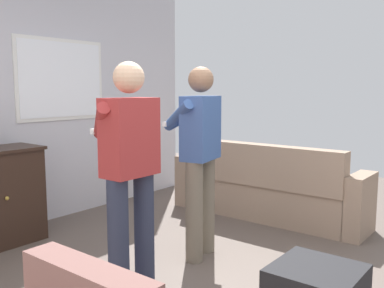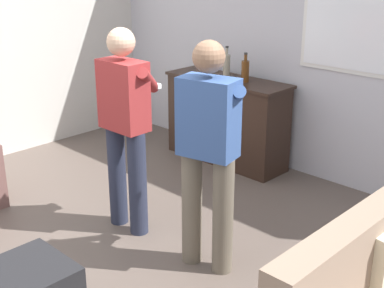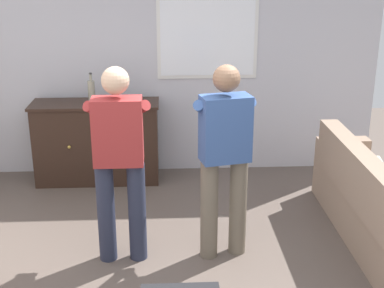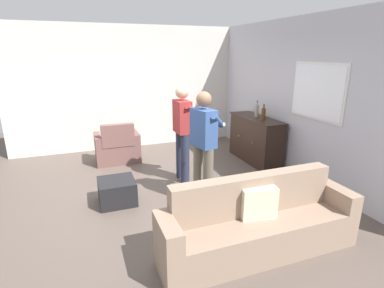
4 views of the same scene
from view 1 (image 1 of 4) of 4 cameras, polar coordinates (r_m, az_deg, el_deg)
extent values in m
cube|color=silver|center=(4.88, -23.14, 5.72)|extent=(5.20, 0.12, 2.80)
cube|color=silver|center=(5.14, -17.02, 8.20)|extent=(1.15, 0.02, 0.92)
cube|color=white|center=(5.14, -16.99, 8.20)|extent=(1.07, 0.03, 0.84)
cube|color=gray|center=(5.10, 9.78, -7.28)|extent=(0.55, 1.98, 0.42)
cube|color=gray|center=(4.83, 8.73, -2.73)|extent=(0.18, 1.98, 0.46)
cube|color=gray|center=(5.64, 0.19, -4.59)|extent=(0.55, 0.18, 0.64)
cube|color=gray|center=(4.68, 21.50, -7.65)|extent=(0.55, 0.18, 0.64)
cube|color=beige|center=(4.95, 9.46, -3.09)|extent=(0.21, 0.42, 0.36)
sphere|color=#B79338|center=(4.28, -23.43, -6.66)|extent=(0.04, 0.04, 0.04)
cylinder|color=#282D42|center=(3.11, -9.80, -12.52)|extent=(0.15, 0.15, 0.88)
cylinder|color=#282D42|center=(3.28, -6.39, -11.38)|extent=(0.15, 0.15, 0.88)
cube|color=#9E2D2D|center=(3.03, -8.29, 0.92)|extent=(0.40, 0.22, 0.55)
sphere|color=#D8AD8C|center=(3.01, -8.44, 8.78)|extent=(0.22, 0.22, 0.22)
cylinder|color=#9E2D2D|center=(3.06, -11.96, 2.97)|extent=(0.32, 0.41, 0.29)
cylinder|color=#9E2D2D|center=(3.22, -8.84, 3.24)|extent=(0.33, 0.40, 0.29)
cube|color=white|center=(3.27, -12.21, 1.73)|extent=(0.15, 0.04, 0.04)
cylinder|color=#6B6051|center=(3.72, 0.30, -9.05)|extent=(0.15, 0.15, 0.88)
cylinder|color=#6B6051|center=(3.94, 1.94, -8.09)|extent=(0.15, 0.15, 0.88)
cube|color=#385693|center=(3.70, 1.17, 2.15)|extent=(0.44, 0.30, 0.55)
sphere|color=#8C664C|center=(3.68, 1.19, 8.60)|extent=(0.22, 0.22, 0.22)
cylinder|color=#385693|center=(3.66, -1.86, 3.82)|extent=(0.26, 0.44, 0.29)
cylinder|color=#385693|center=(3.86, -0.27, 4.02)|extent=(0.38, 0.36, 0.29)
cube|color=white|center=(3.84, -3.17, 2.71)|extent=(0.16, 0.07, 0.04)
camera|label=2|loc=(5.33, 42.86, 13.47)|focal=50.00mm
camera|label=3|loc=(3.26, 78.18, 19.36)|focal=50.00mm
camera|label=4|loc=(6.86, 33.85, 12.04)|focal=28.00mm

